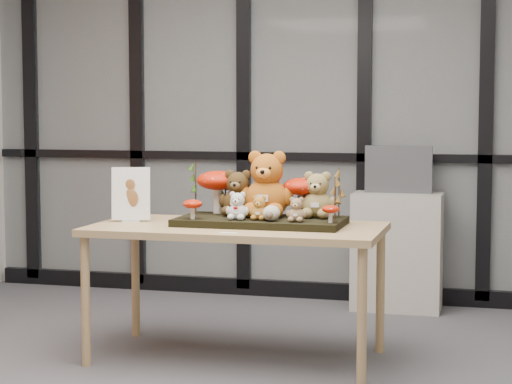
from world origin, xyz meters
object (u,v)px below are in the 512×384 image
(mushroom_front_right, at_px, (330,213))
(bear_white_bow, at_px, (238,204))
(bear_small_yellow, at_px, (259,207))
(bear_beige_small, at_px, (297,208))
(plush_cream_hedgehog, at_px, (271,212))
(mushroom_back_right, at_px, (302,195))
(sign_holder, at_px, (131,196))
(mushroom_front_left, at_px, (193,208))
(bear_tan_back, at_px, (317,192))
(cabinet, at_px, (397,251))
(display_table, at_px, (237,237))
(bear_pooh_yellow, at_px, (267,180))
(mushroom_back_left, at_px, (218,190))
(monitor, at_px, (398,169))
(diorama_tray, at_px, (261,221))
(bear_brown_medium, at_px, (238,190))

(mushroom_front_right, bearing_deg, bear_white_bow, 179.45)
(bear_small_yellow, relative_size, bear_beige_small, 1.01)
(plush_cream_hedgehog, bearing_deg, bear_small_yellow, 157.54)
(mushroom_back_right, bearing_deg, sign_holder, -169.97)
(bear_white_bow, distance_m, mushroom_front_left, 0.25)
(bear_tan_back, distance_m, mushroom_back_right, 0.11)
(mushroom_front_left, xyz_separation_m, mushroom_front_right, (0.76, 0.03, -0.01))
(cabinet, bearing_deg, display_table, -115.02)
(display_table, bearing_deg, mushroom_front_left, -158.10)
(cabinet, bearing_deg, bear_pooh_yellow, -112.71)
(bear_pooh_yellow, bearing_deg, plush_cream_hedgehog, -69.64)
(mushroom_front_left, bearing_deg, bear_small_yellow, 7.84)
(bear_pooh_yellow, relative_size, sign_holder, 1.30)
(mushroom_back_right, xyz_separation_m, mushroom_front_right, (0.21, -0.25, -0.07))
(mushroom_back_left, bearing_deg, monitor, 56.26)
(plush_cream_hedgehog, bearing_deg, bear_pooh_yellow, 110.36)
(bear_beige_small, bearing_deg, diorama_tray, 151.93)
(diorama_tray, relative_size, bear_small_yellow, 6.26)
(bear_brown_medium, distance_m, sign_holder, 0.62)
(cabinet, bearing_deg, bear_small_yellow, -110.16)
(display_table, height_order, mushroom_front_right, mushroom_front_right)
(mushroom_back_left, relative_size, mushroom_back_right, 1.13)
(mushroom_back_left, height_order, cabinet, mushroom_back_left)
(bear_tan_back, bearing_deg, mushroom_back_left, 174.02)
(diorama_tray, xyz_separation_m, mushroom_back_left, (-0.30, 0.16, 0.16))
(bear_small_yellow, height_order, bear_beige_small, bear_small_yellow)
(bear_small_yellow, height_order, cabinet, bear_small_yellow)
(sign_holder, bearing_deg, bear_tan_back, -10.00)
(bear_pooh_yellow, relative_size, bear_brown_medium, 1.43)
(bear_white_bow, relative_size, plush_cream_hedgehog, 1.80)
(display_table, bearing_deg, plush_cream_hedgehog, -18.21)
(display_table, distance_m, bear_white_bow, 0.20)
(display_table, bearing_deg, bear_white_bow, -69.76)
(bear_pooh_yellow, bearing_deg, bear_beige_small, -43.90)
(bear_brown_medium, bearing_deg, bear_white_bow, -74.33)
(plush_cream_hedgehog, bearing_deg, mushroom_front_left, -177.34)
(display_table, xyz_separation_m, diorama_tray, (0.12, 0.06, 0.09))
(bear_tan_back, distance_m, cabinet, 1.52)
(display_table, xyz_separation_m, cabinet, (0.72, 1.54, -0.28))
(bear_pooh_yellow, distance_m, cabinet, 1.62)
(diorama_tray, bearing_deg, bear_tan_back, 17.36)
(bear_tan_back, xyz_separation_m, mushroom_front_right, (0.11, -0.22, -0.09))
(bear_pooh_yellow, xyz_separation_m, cabinet, (0.58, 1.40, -0.59))
(bear_pooh_yellow, height_order, bear_white_bow, bear_pooh_yellow)
(mushroom_front_left, height_order, sign_holder, sign_holder)
(sign_holder, bearing_deg, diorama_tray, -14.17)
(bear_pooh_yellow, distance_m, mushroom_front_left, 0.46)
(mushroom_front_right, relative_size, sign_holder, 0.33)
(bear_brown_medium, relative_size, bear_beige_small, 1.95)
(bear_brown_medium, bearing_deg, display_table, -76.24)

